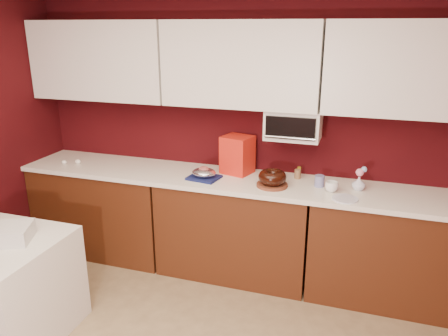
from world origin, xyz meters
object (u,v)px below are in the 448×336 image
(toaster_oven, at_px, (293,124))
(bundt_cake, at_px, (272,177))
(flower_vase, at_px, (359,183))
(foil_ham_nest, at_px, (204,173))
(pandoro_box, at_px, (237,155))
(coffee_mug, at_px, (332,186))
(newspaper_stack, at_px, (7,234))
(blue_jar, at_px, (319,181))

(toaster_oven, height_order, bundt_cake, toaster_oven)
(flower_vase, bearing_deg, foil_ham_nest, -174.16)
(pandoro_box, bearing_deg, flower_vase, 9.00)
(coffee_mug, bearing_deg, bundt_cake, -176.32)
(pandoro_box, relative_size, coffee_mug, 3.37)
(foil_ham_nest, distance_m, coffee_mug, 1.07)
(toaster_oven, xyz_separation_m, newspaper_stack, (-1.69, -1.47, -0.57))
(bundt_cake, height_order, flower_vase, bundt_cake)
(bundt_cake, distance_m, coffee_mug, 0.47)
(toaster_oven, height_order, foil_ham_nest, toaster_oven)
(coffee_mug, xyz_separation_m, newspaper_stack, (-2.05, -1.24, -0.15))
(bundt_cake, height_order, coffee_mug, bundt_cake)
(bundt_cake, relative_size, foil_ham_nest, 1.10)
(bundt_cake, height_order, blue_jar, bundt_cake)
(blue_jar, bearing_deg, toaster_oven, 152.00)
(flower_vase, xyz_separation_m, newspaper_stack, (-2.25, -1.35, -0.16))
(pandoro_box, bearing_deg, bundt_cake, -18.63)
(flower_vase, relative_size, newspaper_stack, 0.41)
(coffee_mug, bearing_deg, foil_ham_nest, -178.61)
(blue_jar, bearing_deg, flower_vase, 3.09)
(bundt_cake, bearing_deg, blue_jar, 17.77)
(blue_jar, bearing_deg, foil_ham_nest, -173.29)
(toaster_oven, relative_size, blue_jar, 4.78)
(bundt_cake, height_order, newspaper_stack, bundt_cake)
(toaster_oven, bearing_deg, bundt_cake, -113.62)
(toaster_oven, distance_m, foil_ham_nest, 0.86)
(toaster_oven, distance_m, blue_jar, 0.52)
(pandoro_box, bearing_deg, newspaper_stack, -114.23)
(blue_jar, xyz_separation_m, flower_vase, (0.31, 0.02, 0.02))
(pandoro_box, bearing_deg, toaster_oven, 15.90)
(pandoro_box, relative_size, flower_vase, 2.67)
(coffee_mug, relative_size, blue_jar, 1.05)
(foil_ham_nest, bearing_deg, flower_vase, 5.84)
(coffee_mug, bearing_deg, newspaper_stack, -148.71)
(foil_ham_nest, xyz_separation_m, newspaper_stack, (-0.98, -1.22, -0.15))
(bundt_cake, height_order, pandoro_box, pandoro_box)
(toaster_oven, xyz_separation_m, bundt_cake, (-0.11, -0.25, -0.39))
(flower_vase, distance_m, newspaper_stack, 2.63)
(bundt_cake, height_order, foil_ham_nest, bundt_cake)
(newspaper_stack, bearing_deg, bundt_cake, 37.62)
(bundt_cake, bearing_deg, coffee_mug, 3.68)
(blue_jar, relative_size, flower_vase, 0.75)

